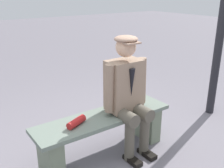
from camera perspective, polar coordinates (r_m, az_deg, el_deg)
The scene contains 4 objects.
ground_plane at distance 3.17m, azimuth -1.67°, elevation -14.83°, with size 30.00×30.00×0.00m, color slate.
bench at distance 3.00m, azimuth -1.73°, elevation -9.91°, with size 1.59×0.43×0.49m.
seated_man at distance 2.92m, azimuth 3.31°, elevation -1.39°, with size 0.56×0.56×1.35m.
rolled_magazine at distance 2.74m, azimuth -7.69°, elevation -8.12°, with size 0.08×0.08×0.23m, color #B21E1E.
Camera 1 is at (1.43, 2.18, 1.81)m, focal length 42.36 mm.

